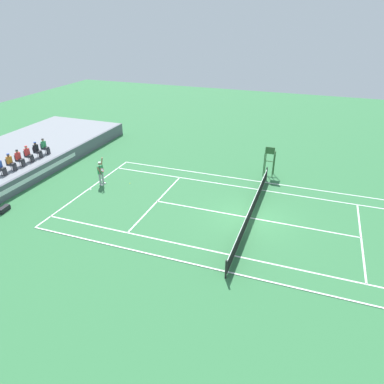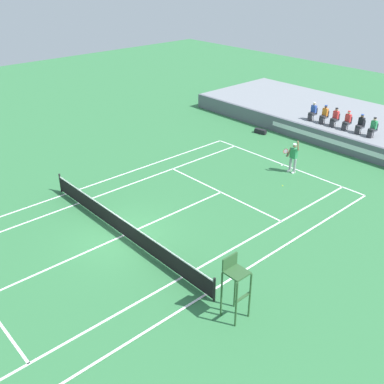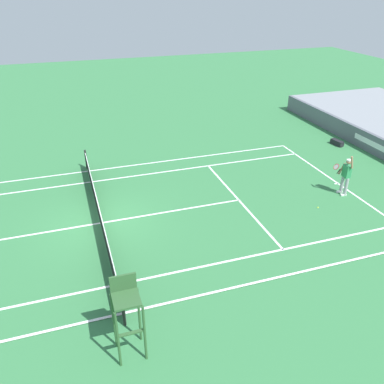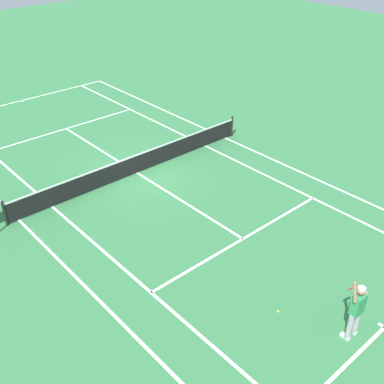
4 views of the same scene
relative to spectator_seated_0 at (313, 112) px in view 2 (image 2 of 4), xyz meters
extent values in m
plane|color=#337542|center=(2.01, -17.61, -1.73)|extent=(80.00, 80.00, 0.00)
cube|color=#337542|center=(2.01, -17.61, -1.72)|extent=(10.98, 23.78, 0.02)
cube|color=white|center=(2.01, -5.72, -1.71)|extent=(10.98, 0.10, 0.01)
cube|color=white|center=(-3.48, -17.61, -1.71)|extent=(0.10, 23.78, 0.01)
cube|color=white|center=(7.50, -17.61, -1.71)|extent=(0.10, 23.78, 0.01)
cube|color=white|center=(-2.10, -17.61, -1.71)|extent=(0.10, 23.78, 0.01)
cube|color=white|center=(6.12, -17.61, -1.71)|extent=(0.10, 23.78, 0.01)
cube|color=white|center=(2.01, -11.21, -1.71)|extent=(8.22, 0.10, 0.01)
cube|color=white|center=(2.01, -17.61, -1.71)|extent=(0.10, 12.80, 0.01)
cube|color=white|center=(2.01, -5.82, -1.71)|extent=(0.10, 0.20, 0.01)
cylinder|color=black|center=(-3.93, -17.61, -1.20)|extent=(0.10, 0.10, 1.07)
cylinder|color=black|center=(7.95, -17.61, -1.20)|extent=(0.10, 0.10, 1.07)
cube|color=black|center=(2.01, -17.61, -1.25)|extent=(11.78, 0.02, 0.84)
cube|color=white|center=(2.01, -17.61, -0.83)|extent=(11.78, 0.03, 0.06)
cube|color=#565B66|center=(2.01, -1.29, -1.17)|extent=(24.82, 0.24, 1.12)
cube|color=silver|center=(2.01, -1.41, -1.12)|extent=(8.69, 0.01, 0.32)
cube|color=gray|center=(2.01, 3.03, -1.17)|extent=(24.82, 8.39, 1.12)
cube|color=#474C56|center=(0.00, 0.02, -0.20)|extent=(0.44, 0.44, 0.06)
cube|color=#474C56|center=(0.00, 0.22, 0.05)|extent=(0.44, 0.06, 0.44)
cylinder|color=#4C4C51|center=(0.18, -0.13, -0.42)|extent=(0.04, 0.04, 0.38)
cylinder|color=#4C4C51|center=(-0.18, -0.13, -0.42)|extent=(0.04, 0.04, 0.38)
cube|color=#2D2D33|center=(0.00, -0.08, -0.12)|extent=(0.34, 0.44, 0.16)
cube|color=#2D2D33|center=(0.00, -0.28, -0.39)|extent=(0.30, 0.14, 0.44)
cube|color=#2D4CA8|center=(0.00, 0.08, 0.17)|extent=(0.36, 0.22, 0.52)
sphere|color=beige|center=(0.00, 0.08, 0.54)|extent=(0.20, 0.20, 0.20)
cylinder|color=white|center=(0.00, 0.08, 0.63)|extent=(0.19, 0.19, 0.05)
cube|color=#474C56|center=(0.93, 0.02, -0.20)|extent=(0.44, 0.44, 0.06)
cube|color=#474C56|center=(0.93, 0.22, 0.05)|extent=(0.44, 0.06, 0.44)
cylinder|color=#4C4C51|center=(1.11, -0.13, -0.42)|extent=(0.04, 0.04, 0.38)
cylinder|color=#4C4C51|center=(0.75, -0.13, -0.42)|extent=(0.04, 0.04, 0.38)
cube|color=#2D2D33|center=(0.93, -0.08, -0.12)|extent=(0.34, 0.44, 0.16)
cube|color=#2D2D33|center=(0.93, -0.28, -0.39)|extent=(0.30, 0.14, 0.44)
cube|color=orange|center=(0.93, 0.08, 0.17)|extent=(0.36, 0.22, 0.52)
sphere|color=brown|center=(0.93, 0.08, 0.54)|extent=(0.20, 0.20, 0.20)
cylinder|color=#2D4CA8|center=(0.93, 0.08, 0.63)|extent=(0.19, 0.19, 0.05)
cube|color=#474C56|center=(1.77, 0.02, -0.20)|extent=(0.44, 0.44, 0.06)
cube|color=#474C56|center=(1.77, 0.22, 0.05)|extent=(0.44, 0.06, 0.44)
cylinder|color=#4C4C51|center=(1.95, -0.13, -0.42)|extent=(0.04, 0.04, 0.38)
cylinder|color=#4C4C51|center=(1.60, -0.13, -0.42)|extent=(0.04, 0.04, 0.38)
cube|color=#2D2D33|center=(1.77, -0.08, -0.12)|extent=(0.34, 0.44, 0.16)
cube|color=#2D2D33|center=(1.77, -0.28, -0.39)|extent=(0.30, 0.14, 0.44)
cube|color=red|center=(1.77, 0.08, 0.17)|extent=(0.36, 0.22, 0.52)
sphere|color=#A37556|center=(1.77, 0.08, 0.54)|extent=(0.20, 0.20, 0.20)
cylinder|color=black|center=(1.77, 0.08, 0.63)|extent=(0.19, 0.19, 0.05)
cube|color=#474C56|center=(2.70, 0.02, -0.20)|extent=(0.44, 0.44, 0.06)
cube|color=#474C56|center=(2.70, 0.22, 0.05)|extent=(0.44, 0.06, 0.44)
cylinder|color=#4C4C51|center=(2.87, -0.13, -0.42)|extent=(0.04, 0.04, 0.38)
cylinder|color=#4C4C51|center=(2.52, -0.13, -0.42)|extent=(0.04, 0.04, 0.38)
cube|color=#2D2D33|center=(2.70, -0.08, -0.12)|extent=(0.34, 0.44, 0.16)
cube|color=#2D2D33|center=(2.70, -0.28, -0.39)|extent=(0.30, 0.14, 0.44)
cube|color=red|center=(2.70, 0.08, 0.17)|extent=(0.36, 0.22, 0.52)
sphere|color=tan|center=(2.70, 0.08, 0.54)|extent=(0.20, 0.20, 0.20)
cylinder|color=red|center=(2.70, 0.08, 0.63)|extent=(0.19, 0.19, 0.05)
cube|color=#474C56|center=(3.66, 0.02, -0.20)|extent=(0.44, 0.44, 0.06)
cube|color=#474C56|center=(3.66, 0.22, 0.05)|extent=(0.44, 0.06, 0.44)
cylinder|color=#4C4C51|center=(3.83, -0.13, -0.42)|extent=(0.04, 0.04, 0.38)
cylinder|color=#4C4C51|center=(3.48, -0.13, -0.42)|extent=(0.04, 0.04, 0.38)
cube|color=#2D2D33|center=(3.66, -0.08, -0.12)|extent=(0.34, 0.44, 0.16)
cube|color=#2D2D33|center=(3.66, -0.28, -0.39)|extent=(0.30, 0.14, 0.44)
cube|color=black|center=(3.66, 0.08, 0.17)|extent=(0.36, 0.22, 0.52)
sphere|color=brown|center=(3.66, 0.08, 0.54)|extent=(0.20, 0.20, 0.20)
cylinder|color=#2D4CA8|center=(3.66, 0.08, 0.63)|extent=(0.19, 0.19, 0.05)
cube|color=#474C56|center=(4.53, 0.02, -0.20)|extent=(0.44, 0.44, 0.06)
cube|color=#474C56|center=(4.53, 0.22, 0.05)|extent=(0.44, 0.06, 0.44)
cylinder|color=#4C4C51|center=(4.71, -0.13, -0.42)|extent=(0.04, 0.04, 0.38)
cylinder|color=#4C4C51|center=(4.36, -0.13, -0.42)|extent=(0.04, 0.04, 0.38)
cube|color=#2D2D33|center=(4.53, -0.08, -0.12)|extent=(0.34, 0.44, 0.16)
cube|color=#2D2D33|center=(4.53, -0.28, -0.39)|extent=(0.30, 0.14, 0.44)
cube|color=#2D8C51|center=(4.53, 0.08, 0.17)|extent=(0.36, 0.22, 0.52)
sphere|color=tan|center=(4.53, 0.08, 0.54)|extent=(0.20, 0.20, 0.20)
cylinder|color=black|center=(4.53, 0.08, 0.63)|extent=(0.19, 0.19, 0.05)
cylinder|color=#9E9EA3|center=(3.16, -6.21, -1.27)|extent=(0.15, 0.15, 0.92)
cylinder|color=#9E9EA3|center=(2.84, -6.19, -1.27)|extent=(0.15, 0.15, 0.92)
cube|color=white|center=(3.16, -6.27, -1.68)|extent=(0.13, 0.28, 0.10)
cube|color=white|center=(2.84, -6.25, -1.68)|extent=(0.13, 0.28, 0.10)
cube|color=#2D8C51|center=(3.00, -6.20, -0.51)|extent=(0.41, 0.26, 0.60)
sphere|color=#A37556|center=(3.00, -6.20, -0.04)|extent=(0.22, 0.22, 0.22)
cylinder|color=white|center=(3.00, -6.20, 0.05)|extent=(0.21, 0.21, 0.06)
cylinder|color=#A37556|center=(3.26, -6.24, 0.05)|extent=(0.10, 0.22, 0.61)
cylinder|color=#A37556|center=(2.74, -6.29, -0.49)|extent=(0.10, 0.33, 0.56)
cylinder|color=black|center=(2.70, -6.41, -0.62)|extent=(0.04, 0.19, 0.25)
torus|color=red|center=(2.70, -6.59, -0.36)|extent=(0.31, 0.21, 0.26)
cylinder|color=silver|center=(2.70, -6.59, -0.36)|extent=(0.28, 0.17, 0.22)
sphere|color=#D1E533|center=(3.80, -8.11, -1.70)|extent=(0.07, 0.07, 0.07)
cylinder|color=#2D562D|center=(9.34, -17.26, -0.78)|extent=(0.07, 0.07, 1.90)
cylinder|color=#2D562D|center=(9.34, -17.96, -0.78)|extent=(0.07, 0.07, 1.90)
cylinder|color=#2D562D|center=(8.64, -17.26, -0.78)|extent=(0.07, 0.07, 1.90)
cylinder|color=#2D562D|center=(8.64, -17.96, -0.78)|extent=(0.07, 0.07, 1.90)
cube|color=#2D562D|center=(8.99, -17.61, 0.20)|extent=(0.70, 0.70, 0.06)
cube|color=#2D562D|center=(8.64, -17.61, 0.47)|extent=(0.06, 0.70, 0.48)
cube|color=#2D562D|center=(9.31, -17.61, -0.69)|extent=(0.10, 0.70, 0.04)
cube|color=black|center=(-2.59, -2.45, -1.57)|extent=(0.87, 0.42, 0.32)
cylinder|color=black|center=(-3.01, -2.51, -1.57)|extent=(0.10, 0.33, 0.32)
cylinder|color=black|center=(-2.17, -2.40, -1.57)|extent=(0.10, 0.33, 0.32)
camera|label=1|loc=(-16.97, -20.61, 9.76)|focal=32.91mm
camera|label=2|loc=(16.94, -26.85, 9.64)|focal=41.79mm
camera|label=3|loc=(16.90, -18.46, 7.43)|focal=37.54mm
camera|label=4|loc=(12.32, -2.28, 8.58)|focal=44.41mm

